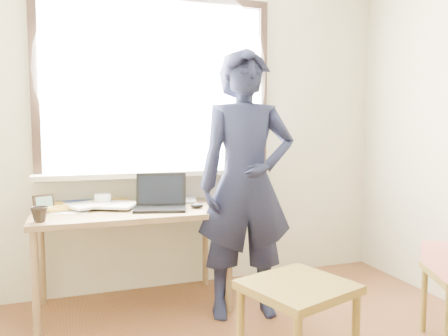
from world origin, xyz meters
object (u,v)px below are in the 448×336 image
object	(u,v)px
desk	(133,220)
person	(246,184)
laptop	(161,201)
mug_white	(103,200)
mug_dark	(40,214)
work_chair	(298,298)

from	to	relation	value
desk	person	bearing A→B (deg)	-25.46
desk	laptop	size ratio (longest dim) A/B	3.20
mug_white	mug_dark	bearing A→B (deg)	-133.45
mug_dark	person	xyz separation A→B (m)	(1.30, -0.12, 0.14)
mug_dark	mug_white	bearing A→B (deg)	46.55
desk	laptop	xyz separation A→B (m)	(0.19, -0.03, 0.13)
work_chair	person	size ratio (longest dim) A/B	0.34
person	mug_dark	bearing A→B (deg)	-176.03
mug_white	person	distance (m)	1.06
desk	person	world-z (taller)	person
mug_white	desk	bearing A→B (deg)	-46.48
desk	mug_white	bearing A→B (deg)	133.52
mug_white	work_chair	size ratio (longest dim) A/B	0.20
laptop	mug_white	world-z (taller)	laptop
desk	work_chair	xyz separation A→B (m)	(0.68, -1.15, -0.22)
mug_dark	person	bearing A→B (deg)	-5.15
mug_dark	work_chair	bearing A→B (deg)	-36.35
desk	mug_dark	world-z (taller)	mug_dark
mug_white	person	bearing A→B (deg)	-30.73
mug_dark	laptop	bearing A→B (deg)	14.05
work_chair	mug_white	bearing A→B (deg)	122.60
laptop	person	world-z (taller)	person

